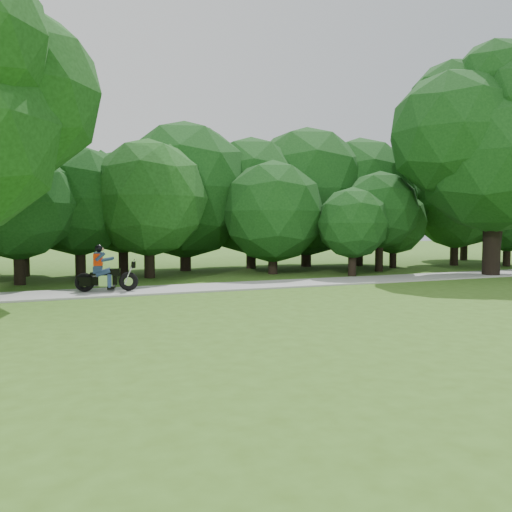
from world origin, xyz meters
TOP-DOWN VIEW (x-y plane):
  - ground at (0.00, 0.00)m, footprint 100.00×100.00m
  - walkway at (0.00, 8.00)m, footprint 60.00×2.20m
  - tree_line at (0.22, 14.43)m, footprint 39.15×11.76m
  - big_tree_east at (10.46, 7.87)m, footprint 9.07×6.89m
  - touring_motorcycle at (-6.25, 8.04)m, footprint 2.06×0.87m

SIDE VIEW (x-z plane):
  - ground at x=0.00m, z-range 0.00..0.00m
  - walkway at x=0.00m, z-range 0.00..0.06m
  - touring_motorcycle at x=-6.25m, z-range -0.16..1.42m
  - tree_line at x=0.22m, z-range -0.22..7.43m
  - big_tree_east at x=10.46m, z-range 0.80..11.26m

